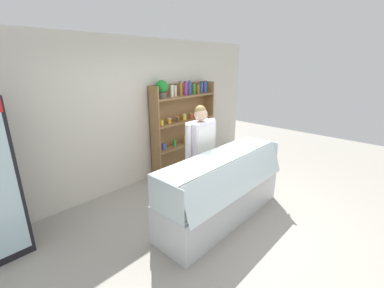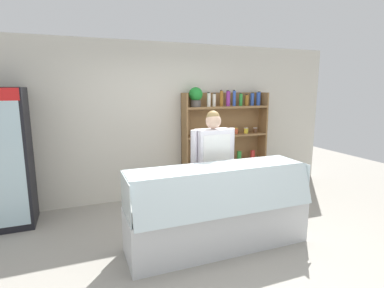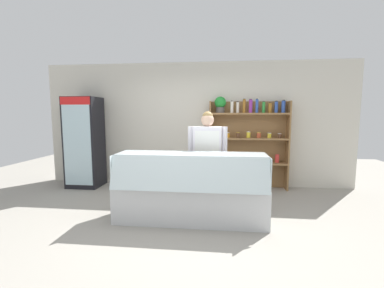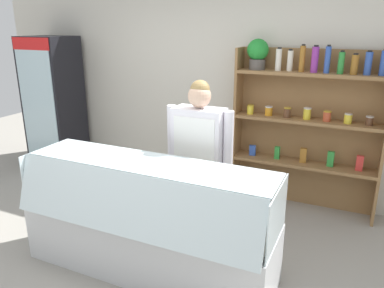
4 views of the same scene
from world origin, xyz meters
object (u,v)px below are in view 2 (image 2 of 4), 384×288
(shelving_unit, at_px, (222,133))
(shop_clerk, at_px, (213,158))
(deli_display_case, at_px, (218,222))
(drinks_fridge, at_px, (3,159))

(shelving_unit, xyz_separation_m, shop_clerk, (-0.76, -1.21, -0.14))
(deli_display_case, height_order, shop_clerk, shop_clerk)
(drinks_fridge, relative_size, deli_display_case, 0.87)
(shelving_unit, bearing_deg, shop_clerk, -121.94)
(drinks_fridge, bearing_deg, deli_display_case, -32.15)
(deli_display_case, relative_size, shop_clerk, 1.37)
(drinks_fridge, xyz_separation_m, deli_display_case, (2.51, -1.58, -0.66))
(shop_clerk, bearing_deg, deli_display_case, -109.50)
(deli_display_case, xyz_separation_m, shop_clerk, (0.22, 0.61, 0.66))
(shelving_unit, height_order, shop_clerk, shelving_unit)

